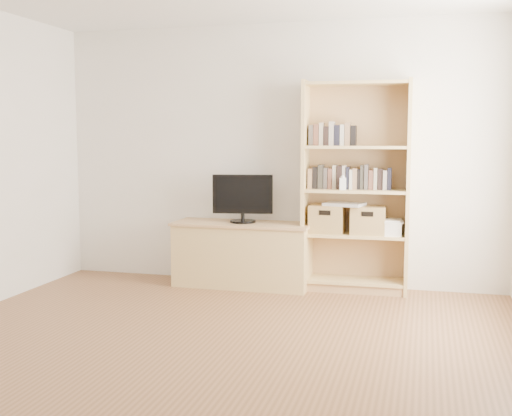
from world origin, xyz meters
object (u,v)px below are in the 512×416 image
(television, at_px, (243,199))
(baby_monitor, at_px, (343,184))
(basket_left, at_px, (327,219))
(laptop, at_px, (344,204))
(bookshelf, at_px, (356,187))
(basket_right, at_px, (368,220))
(tv_stand, at_px, (243,255))

(television, height_order, baby_monitor, television)
(basket_left, bearing_deg, laptop, -3.27)
(basket_left, xyz_separation_m, laptop, (0.17, -0.01, 0.15))
(television, distance_m, baby_monitor, 1.01)
(television, xyz_separation_m, baby_monitor, (0.99, -0.04, 0.17))
(bookshelf, xyz_separation_m, basket_left, (-0.27, -0.01, -0.31))
(basket_right, bearing_deg, basket_left, 179.95)
(bookshelf, bearing_deg, basket_left, -178.81)
(tv_stand, xyz_separation_m, laptop, (1.00, 0.05, 0.54))
(tv_stand, distance_m, bookshelf, 1.31)
(basket_right, height_order, laptop, laptop)
(tv_stand, distance_m, baby_monitor, 1.24)
(television, relative_size, laptop, 1.64)
(baby_monitor, bearing_deg, basket_right, 14.49)
(television, distance_m, basket_left, 0.85)
(laptop, bearing_deg, television, -164.21)
(laptop, bearing_deg, basket_left, -170.94)
(tv_stand, xyz_separation_m, basket_left, (0.83, 0.06, 0.39))
(basket_left, height_order, basket_right, basket_left)
(bookshelf, relative_size, television, 3.39)
(basket_left, height_order, laptop, laptop)
(basket_right, bearing_deg, bookshelf, 177.35)
(tv_stand, bearing_deg, baby_monitor, -2.13)
(television, xyz_separation_m, laptop, (1.00, 0.05, -0.03))
(basket_left, bearing_deg, bookshelf, 3.44)
(television, relative_size, basket_left, 1.82)
(basket_left, relative_size, laptop, 0.90)
(bookshelf, bearing_deg, baby_monitor, -135.00)
(bookshelf, xyz_separation_m, basket_right, (0.12, -0.00, -0.31))
(tv_stand, relative_size, laptop, 3.68)
(bookshelf, height_order, laptop, bookshelf)
(television, bearing_deg, tv_stand, 170.93)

